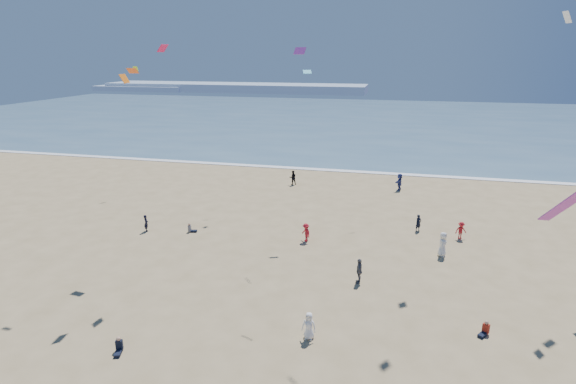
# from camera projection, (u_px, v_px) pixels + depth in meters

# --- Properties ---
(ocean) EXTENTS (220.00, 100.00, 0.06)m
(ocean) POSITION_uv_depth(u_px,v_px,m) (365.00, 120.00, 106.20)
(ocean) COLOR #476B84
(ocean) RESTS_ON ground
(surf_line) EXTENTS (220.00, 1.20, 0.08)m
(surf_line) POSITION_uv_depth(u_px,v_px,m) (338.00, 171.00, 59.71)
(surf_line) COLOR white
(surf_line) RESTS_ON ground
(headland_far) EXTENTS (110.00, 20.00, 3.20)m
(headland_far) POSITION_uv_depth(u_px,v_px,m) (234.00, 87.00, 188.83)
(headland_far) COLOR #7A8EA8
(headland_far) RESTS_ON ground
(headland_near) EXTENTS (40.00, 14.00, 2.00)m
(headland_near) POSITION_uv_depth(u_px,v_px,m) (143.00, 88.00, 193.27)
(headland_near) COLOR #7A8EA8
(headland_near) RESTS_ON ground
(standing_flyers) EXTENTS (34.50, 43.18, 1.94)m
(standing_flyers) POSITION_uv_depth(u_px,v_px,m) (379.00, 247.00, 34.08)
(standing_flyers) COLOR #315187
(standing_flyers) RESTS_ON ground
(seated_group) EXTENTS (23.41, 29.38, 0.84)m
(seated_group) POSITION_uv_depth(u_px,v_px,m) (237.00, 362.00, 21.99)
(seated_group) COLOR silver
(seated_group) RESTS_ON ground
(kites_aloft) EXTENTS (40.12, 40.04, 23.40)m
(kites_aloft) POSITION_uv_depth(u_px,v_px,m) (429.00, 47.00, 23.71)
(kites_aloft) COLOR #FA6273
(kites_aloft) RESTS_ON ground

